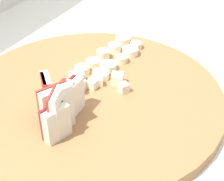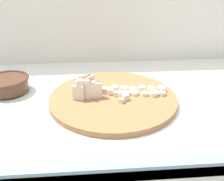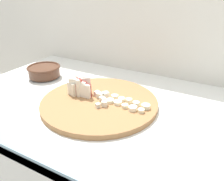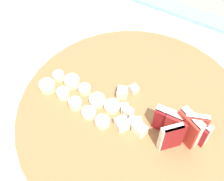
# 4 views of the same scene
# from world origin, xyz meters

# --- Properties ---
(cutting_board) EXTENTS (0.42, 0.42, 0.02)m
(cutting_board) POSITION_xyz_m (-0.09, -0.03, 0.93)
(cutting_board) COLOR olive
(cutting_board) RESTS_ON tiled_countertop
(apple_wedge_fan) EXTENTS (0.09, 0.07, 0.07)m
(apple_wedge_fan) POSITION_xyz_m (-0.17, -0.03, 0.97)
(apple_wedge_fan) COLOR maroon
(apple_wedge_fan) RESTS_ON cutting_board
(apple_dice_pile) EXTENTS (0.09, 0.10, 0.02)m
(apple_dice_pile) POSITION_xyz_m (-0.08, -0.02, 0.95)
(apple_dice_pile) COLOR white
(apple_dice_pile) RESTS_ON cutting_board
(banana_slice_rows) EXTENTS (0.16, 0.07, 0.02)m
(banana_slice_rows) POSITION_xyz_m (0.02, -0.01, 0.95)
(banana_slice_rows) COLOR #F4EAC6
(banana_slice_rows) RESTS_ON cutting_board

